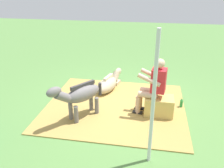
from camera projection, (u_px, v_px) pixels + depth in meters
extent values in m
plane|color=#568442|center=(120.00, 105.00, 5.79)|extent=(24.00, 24.00, 0.00)
cube|color=#AD8C47|center=(115.00, 106.00, 5.70)|extent=(3.27, 2.89, 0.02)
cube|color=tan|center=(159.00, 106.00, 5.27)|extent=(0.62, 0.43, 0.44)
cylinder|color=#D8AD8C|center=(147.00, 95.00, 5.13)|extent=(0.42, 0.20, 0.14)
cylinder|color=#D8AD8C|center=(138.00, 105.00, 5.31)|extent=(0.11, 0.11, 0.44)
cube|color=black|center=(137.00, 113.00, 5.39)|extent=(0.23, 0.13, 0.06)
cylinder|color=#D8AD8C|center=(149.00, 91.00, 5.30)|extent=(0.42, 0.20, 0.14)
cylinder|color=#D8AD8C|center=(140.00, 101.00, 5.48)|extent=(0.11, 0.11, 0.44)
cube|color=black|center=(139.00, 108.00, 5.56)|extent=(0.23, 0.13, 0.06)
cube|color=red|center=(159.00, 80.00, 5.02)|extent=(0.34, 0.32, 0.52)
cylinder|color=#D8AD8C|center=(149.00, 80.00, 4.92)|extent=(0.51, 0.16, 0.26)
cylinder|color=#D8AD8C|center=(152.00, 75.00, 5.20)|extent=(0.51, 0.16, 0.26)
sphere|color=#D8AD8C|center=(160.00, 63.00, 4.87)|extent=(0.20, 0.20, 0.20)
ellipsoid|color=slate|center=(83.00, 93.00, 5.05)|extent=(0.76, 0.86, 0.34)
cylinder|color=slate|center=(76.00, 115.00, 4.96)|extent=(0.09, 0.09, 0.41)
cylinder|color=slate|center=(71.00, 111.00, 5.10)|extent=(0.09, 0.09, 0.41)
cylinder|color=slate|center=(97.00, 106.00, 5.31)|extent=(0.09, 0.09, 0.41)
cylinder|color=slate|center=(91.00, 103.00, 5.45)|extent=(0.09, 0.09, 0.41)
cylinder|color=slate|center=(63.00, 97.00, 4.70)|extent=(0.36, 0.40, 0.33)
ellipsoid|color=slate|center=(54.00, 92.00, 4.52)|extent=(0.32, 0.35, 0.20)
cube|color=#3A3838|center=(83.00, 85.00, 4.98)|extent=(0.41, 0.52, 0.08)
cylinder|color=#3A3838|center=(100.00, 89.00, 5.37)|extent=(0.07, 0.07, 0.30)
ellipsoid|color=tan|center=(107.00, 85.00, 6.41)|extent=(0.62, 0.95, 0.36)
cube|color=tan|center=(115.00, 82.00, 6.91)|extent=(0.30, 0.33, 0.10)
cylinder|color=tan|center=(116.00, 76.00, 6.84)|extent=(0.25, 0.32, 0.30)
ellipsoid|color=tan|center=(118.00, 71.00, 6.96)|extent=(0.23, 0.33, 0.20)
cube|color=beige|center=(108.00, 77.00, 6.39)|extent=(0.19, 0.45, 0.08)
cylinder|color=#268C3F|center=(181.00, 104.00, 5.62)|extent=(0.07, 0.07, 0.19)
cone|color=#268C3F|center=(182.00, 99.00, 5.57)|extent=(0.06, 0.06, 0.06)
cylinder|color=silver|center=(153.00, 102.00, 3.57)|extent=(0.06, 0.06, 2.23)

